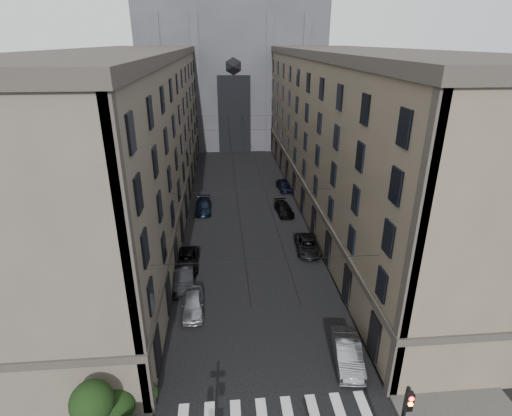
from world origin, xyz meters
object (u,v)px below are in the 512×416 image
object	(u,v)px
gothic_tower	(231,51)
car_left_near	(193,304)
car_left_midfar	(186,261)
car_right_near	(347,353)
car_left_far	(203,206)
car_right_midnear	(308,245)
car_right_midfar	(284,209)
car_right_far	(284,185)
car_left_midnear	(184,277)

from	to	relation	value
gothic_tower	car_left_near	bearing A→B (deg)	-95.00
car_left_midfar	car_right_near	size ratio (longest dim) A/B	1.03
car_left_midfar	car_left_far	size ratio (longest dim) A/B	1.02
car_left_near	car_left_midfar	xyz separation A→B (m)	(-0.99, 6.80, -0.05)
car_left_near	car_right_midnear	distance (m)	14.08
car_right_midfar	car_right_far	bearing A→B (deg)	75.91
car_right_near	gothic_tower	bearing A→B (deg)	101.84
car_left_near	car_right_midfar	xyz separation A→B (m)	(10.05, 18.43, -0.08)
car_left_midfar	car_left_far	distance (m)	13.22
car_left_near	car_right_midfar	size ratio (longest dim) A/B	0.96
car_left_midfar	car_right_midnear	world-z (taller)	car_right_midnear
car_left_midfar	car_right_midnear	distance (m)	12.15
gothic_tower	car_right_midfar	world-z (taller)	gothic_tower
car_left_midnear	gothic_tower	bearing A→B (deg)	79.82
gothic_tower	car_right_near	size ratio (longest dim) A/B	12.29
car_left_far	car_right_near	bearing A→B (deg)	-68.67
gothic_tower	car_left_midfar	size ratio (longest dim) A/B	11.94
gothic_tower	car_right_near	bearing A→B (deg)	-85.42
car_left_midnear	car_right_midfar	xyz separation A→B (m)	(11.04, 14.62, -0.14)
gothic_tower	car_left_far	world-z (taller)	gothic_tower
car_left_near	car_right_midnear	bearing A→B (deg)	36.41
car_right_near	car_right_midnear	bearing A→B (deg)	95.34
car_left_midnear	car_left_far	distance (m)	16.19
car_right_near	car_right_far	xyz separation A→B (m)	(0.86, 33.05, -0.07)
car_left_midnear	car_left_far	xyz separation A→B (m)	(1.14, 16.15, -0.09)
car_left_far	car_right_midfar	distance (m)	10.01
car_left_midfar	car_right_midnear	size ratio (longest dim) A/B	1.00
car_left_midnear	car_left_midfar	bearing A→B (deg)	86.16
gothic_tower	car_left_midnear	size ratio (longest dim) A/B	12.24
gothic_tower	car_right_midnear	size ratio (longest dim) A/B	11.89
car_left_near	car_left_far	bearing A→B (deg)	87.38
car_right_far	car_right_near	bearing A→B (deg)	-96.84
gothic_tower	car_left_midnear	bearing A→B (deg)	-96.34
car_right_near	car_right_far	distance (m)	33.06
car_left_midfar	car_right_far	world-z (taller)	car_right_far
car_left_midnear	car_right_midnear	distance (m)	12.98
car_left_midfar	car_right_far	xyz separation A→B (m)	(12.34, 19.92, 0.04)
car_right_midfar	car_left_midnear	bearing A→B (deg)	-132.19
car_right_near	car_right_far	size ratio (longest dim) A/B	1.13
car_left_midfar	car_left_far	bearing A→B (deg)	84.77
gothic_tower	car_left_near	world-z (taller)	gothic_tower
gothic_tower	car_right_near	world-z (taller)	gothic_tower
car_right_near	car_right_midfar	xyz separation A→B (m)	(-0.45, 24.76, -0.13)
gothic_tower	car_right_midfar	distance (m)	44.87
car_left_near	car_left_far	xyz separation A→B (m)	(0.15, 19.97, -0.03)
car_right_midnear	car_right_near	bearing A→B (deg)	-88.03
car_left_far	car_right_far	bearing A→B (deg)	30.94
car_left_midfar	car_right_midnear	xyz separation A→B (m)	(11.99, 1.98, 0.00)
car_left_midnear	car_left_far	world-z (taller)	car_left_midnear
car_left_midfar	car_right_far	distance (m)	23.43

